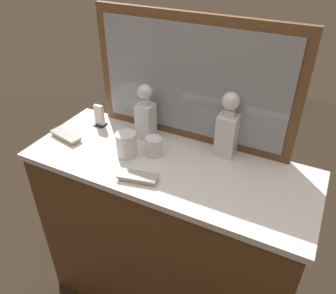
{
  "coord_description": "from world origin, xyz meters",
  "views": [
    {
      "loc": [
        0.52,
        -1.03,
        1.78
      ],
      "look_at": [
        0.0,
        0.0,
        1.0
      ],
      "focal_mm": 36.38,
      "sensor_mm": 36.0,
      "label": 1
    }
  ],
  "objects_px": {
    "silver_brush_far_right": "(66,136)",
    "crystal_decanter_rear": "(227,130)",
    "napkin_holder": "(100,117)",
    "silver_brush_left": "(138,177)",
    "crystal_tumbler_left": "(126,145)",
    "crystal_decanter_left": "(146,117)",
    "crystal_tumbler_front": "(154,147)"
  },
  "relations": [
    {
      "from": "crystal_tumbler_front",
      "to": "silver_brush_left",
      "type": "relative_size",
      "value": 0.49
    },
    {
      "from": "silver_brush_left",
      "to": "napkin_holder",
      "type": "relative_size",
      "value": 1.55
    },
    {
      "from": "crystal_decanter_rear",
      "to": "crystal_tumbler_front",
      "type": "bearing_deg",
      "value": -151.51
    },
    {
      "from": "silver_brush_far_right",
      "to": "napkin_holder",
      "type": "bearing_deg",
      "value": 67.18
    },
    {
      "from": "crystal_decanter_left",
      "to": "silver_brush_far_right",
      "type": "distance_m",
      "value": 0.39
    },
    {
      "from": "crystal_tumbler_left",
      "to": "napkin_holder",
      "type": "relative_size",
      "value": 0.99
    },
    {
      "from": "crystal_decanter_rear",
      "to": "napkin_holder",
      "type": "distance_m",
      "value": 0.64
    },
    {
      "from": "silver_brush_far_right",
      "to": "crystal_tumbler_front",
      "type": "bearing_deg",
      "value": 9.32
    },
    {
      "from": "crystal_decanter_rear",
      "to": "napkin_holder",
      "type": "height_order",
      "value": "crystal_decanter_rear"
    },
    {
      "from": "silver_brush_far_right",
      "to": "crystal_decanter_rear",
      "type": "bearing_deg",
      "value": 17.29
    },
    {
      "from": "crystal_decanter_rear",
      "to": "napkin_holder",
      "type": "xyz_separation_m",
      "value": [
        -0.63,
        -0.05,
        -0.07
      ]
    },
    {
      "from": "crystal_decanter_left",
      "to": "napkin_holder",
      "type": "relative_size",
      "value": 2.39
    },
    {
      "from": "silver_brush_left",
      "to": "napkin_holder",
      "type": "xyz_separation_m",
      "value": [
        -0.38,
        0.28,
        0.03
      ]
    },
    {
      "from": "crystal_tumbler_left",
      "to": "napkin_holder",
      "type": "xyz_separation_m",
      "value": [
        -0.26,
        0.16,
        -0.0
      ]
    },
    {
      "from": "crystal_tumbler_front",
      "to": "silver_brush_far_right",
      "type": "relative_size",
      "value": 0.48
    },
    {
      "from": "crystal_decanter_rear",
      "to": "crystal_decanter_left",
      "type": "relative_size",
      "value": 1.1
    },
    {
      "from": "crystal_tumbler_front",
      "to": "silver_brush_far_right",
      "type": "xyz_separation_m",
      "value": [
        -0.43,
        -0.07,
        -0.02
      ]
    },
    {
      "from": "silver_brush_left",
      "to": "silver_brush_far_right",
      "type": "relative_size",
      "value": 0.98
    },
    {
      "from": "napkin_holder",
      "to": "silver_brush_left",
      "type": "bearing_deg",
      "value": -36.13
    },
    {
      "from": "crystal_decanter_left",
      "to": "crystal_tumbler_left",
      "type": "xyz_separation_m",
      "value": [
        -0.0,
        -0.17,
        -0.06
      ]
    },
    {
      "from": "napkin_holder",
      "to": "crystal_decanter_rear",
      "type": "bearing_deg",
      "value": 4.42
    },
    {
      "from": "crystal_tumbler_left",
      "to": "silver_brush_far_right",
      "type": "bearing_deg",
      "value": -177.46
    },
    {
      "from": "crystal_decanter_left",
      "to": "silver_brush_left",
      "type": "height_order",
      "value": "crystal_decanter_left"
    },
    {
      "from": "crystal_tumbler_left",
      "to": "silver_brush_left",
      "type": "bearing_deg",
      "value": -44.19
    },
    {
      "from": "crystal_decanter_rear",
      "to": "crystal_tumbler_left",
      "type": "bearing_deg",
      "value": -151.48
    },
    {
      "from": "crystal_decanter_left",
      "to": "silver_brush_far_right",
      "type": "bearing_deg",
      "value": -151.19
    },
    {
      "from": "crystal_tumbler_front",
      "to": "silver_brush_left",
      "type": "distance_m",
      "value": 0.18
    },
    {
      "from": "crystal_tumbler_left",
      "to": "silver_brush_far_right",
      "type": "distance_m",
      "value": 0.33
    },
    {
      "from": "crystal_decanter_left",
      "to": "crystal_tumbler_left",
      "type": "bearing_deg",
      "value": -90.36
    },
    {
      "from": "napkin_holder",
      "to": "crystal_tumbler_front",
      "type": "bearing_deg",
      "value": -15.49
    },
    {
      "from": "crystal_decanter_left",
      "to": "crystal_tumbler_front",
      "type": "distance_m",
      "value": 0.16
    },
    {
      "from": "silver_brush_left",
      "to": "napkin_holder",
      "type": "distance_m",
      "value": 0.48
    }
  ]
}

